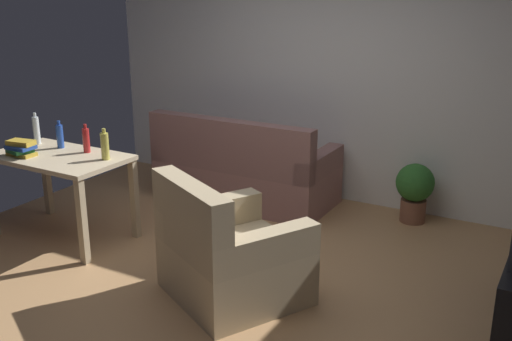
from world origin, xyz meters
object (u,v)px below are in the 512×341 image
Objects in this scene: couch at (243,173)px; desk at (59,167)px; book_stack at (21,148)px; bottle_squat at (105,146)px; bottle_clear at (36,130)px; potted_plant at (415,189)px; armchair at (228,256)px; bottle_blue at (60,136)px; bottle_red at (86,140)px.

desk is (-0.93, -1.57, 0.34)m from couch.
book_stack is at bearing -144.36° from desk.
bottle_squat is at bearing 13.51° from desk.
couch is 6.22× the size of bottle_clear.
armchair is at bearing -110.41° from potted_plant.
bottle_red is (0.32, 0.01, 0.00)m from bottle_blue.
bottle_clear is at bearing -178.71° from bottle_blue.
bottle_clear is 0.91m from bottle_squat.
bottle_clear is 1.17× the size of bottle_blue.
bottle_clear reaches higher than desk.
armchair is 2.40m from bottle_clear.
book_stack is at bearing -104.44° from bottle_blue.
bottle_red is (-2.47, -1.69, 0.54)m from potted_plant.
book_stack is (-2.88, -2.06, 0.50)m from potted_plant.
couch is 1.85m from bottle_blue.
desk is 3.25m from potted_plant.
bottle_clear is at bearing 45.29° from couch.
armchair is (1.85, -0.20, -0.33)m from desk.
couch and armchair have the same top height.
potted_plant is at bearing -169.57° from couch.
bottle_clear is at bearing 119.83° from book_stack.
couch is at bearing 60.82° from bottle_red.
desk reaches higher than potted_plant.
bottle_clear reaches higher than bottle_blue.
bottle_clear is at bearing 159.64° from desk.
desk is 1.89m from armchair.
potted_plant is 2.22m from armchair.
book_stack is at bearing 27.37° from armchair.
bottle_blue is (-1.09, -1.39, 0.56)m from couch.
desk is at bearing 59.43° from couch.
desk is 1.02× the size of armchair.
bottle_clear is 1.16× the size of bottle_red.
bottle_red is at bearing 51.24° from desk.
bottle_red is at bearing 60.82° from couch.
potted_plant is at bearing 31.40° from bottle_blue.
desk is at bearing 21.89° from armchair.
bottle_red is at bearing 15.16° from armchair.
couch is 2.17m from book_stack.
bottle_red is (-0.77, -1.38, 0.56)m from couch.
bottle_blue is at bearing 17.29° from armchair.
bottle_red reaches higher than book_stack.
bottle_clear is (-1.38, -1.39, 0.58)m from couch.
bottle_red is at bearing 1.04° from bottle_blue.
couch reaches higher than book_stack.
couch is 2.05m from bottle_clear.
desk is 4.14× the size of bottle_clear.
desk is at bearing -48.79° from bottle_blue.
couch is 1.50× the size of desk.
desk is at bearing -129.61° from bottle_red.
couch is 7.29× the size of bottle_blue.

